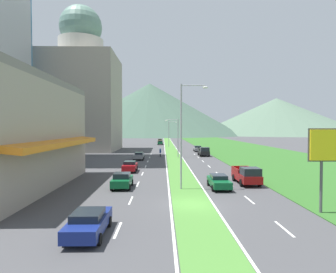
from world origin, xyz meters
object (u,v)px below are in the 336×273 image
at_px(car_4, 130,166).
at_px(car_7, 160,141).
at_px(car_0, 122,180).
at_px(car_6, 198,149).
at_px(car_1, 89,222).
at_px(car_3, 219,181).
at_px(pickup_truck_0, 247,175).
at_px(street_lamp_mid, 176,135).
at_px(pickup_truck_1, 204,152).
at_px(street_lamp_far, 170,132).
at_px(car_2, 160,143).
at_px(motorcycle_rider, 160,153).
at_px(street_lamp_near, 184,130).
at_px(car_8, 139,156).

distance_m(car_4, car_7, 81.43).
xyz_separation_m(car_0, car_6, (13.38, 45.63, -0.03)).
height_order(car_1, car_3, car_1).
bearing_deg(car_7, car_3, -175.76).
relative_size(car_0, pickup_truck_0, 0.75).
bearing_deg(street_lamp_mid, pickup_truck_1, 28.14).
distance_m(pickup_truck_0, pickup_truck_1, 31.77).
xyz_separation_m(street_lamp_far, car_3, (3.53, -61.54, -4.07)).
distance_m(car_2, pickup_truck_0, 74.64).
height_order(pickup_truck_0, motorcycle_rider, pickup_truck_0).
relative_size(street_lamp_far, car_4, 2.03).
relative_size(car_4, pickup_truck_0, 0.76).
xyz_separation_m(car_3, car_4, (-10.39, 11.39, 0.05)).
bearing_deg(street_lamp_far, car_1, -95.01).
bearing_deg(car_3, pickup_truck_1, 174.47).
distance_m(street_lamp_near, car_7, 93.42).
xyz_separation_m(street_lamp_near, car_4, (-6.74, 11.87, -5.21)).
distance_m(street_lamp_far, car_2, 15.36).
bearing_deg(car_4, car_1, -179.15).
xyz_separation_m(pickup_truck_0, motorcycle_rider, (-9.78, 30.54, -0.24)).
bearing_deg(pickup_truck_1, car_0, -21.56).
relative_size(car_4, car_7, 0.99).
height_order(car_4, car_8, car_4).
relative_size(street_lamp_near, car_0, 2.61).
bearing_deg(car_0, pickup_truck_0, -82.73).
bearing_deg(car_4, street_lamp_near, -150.41).
bearing_deg(car_0, car_3, -92.15).
bearing_deg(street_lamp_near, car_4, 119.59).
distance_m(car_4, pickup_truck_1, 26.31).
xyz_separation_m(car_3, pickup_truck_0, (3.50, 2.09, 0.25)).
bearing_deg(car_0, car_8, 0.91).
bearing_deg(car_4, car_7, -2.48).
bearing_deg(car_2, car_0, 177.50).
bearing_deg(car_4, street_lamp_mid, -21.34).
height_order(street_lamp_mid, car_0, street_lamp_mid).
relative_size(street_lamp_mid, car_3, 1.76).
xyz_separation_m(street_lamp_far, car_8, (-6.85, -34.69, -4.03)).
distance_m(street_lamp_far, car_3, 61.77).
bearing_deg(car_7, car_0, 178.09).
relative_size(street_lamp_mid, car_7, 1.95).
xyz_separation_m(car_2, pickup_truck_1, (9.93, -42.18, 0.19)).
relative_size(street_lamp_near, street_lamp_mid, 1.32).
bearing_deg(pickup_truck_0, pickup_truck_1, -179.60).
xyz_separation_m(car_8, motorcycle_rider, (4.10, 5.78, -0.02)).
bearing_deg(car_2, pickup_truck_1, -166.75).
relative_size(car_6, car_7, 1.15).
bearing_deg(motorcycle_rider, car_2, 0.49).
height_order(car_0, pickup_truck_0, pickup_truck_0).
bearing_deg(pickup_truck_1, pickup_truck_0, 0.40).
bearing_deg(street_lamp_far, car_7, 96.13).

